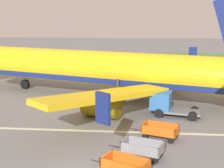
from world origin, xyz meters
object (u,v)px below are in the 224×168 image
baggage_cart_fourth_in_row (142,149)px  service_truck_beside_carts (166,103)px  airplane (113,70)px  baggage_cart_third_in_row (125,166)px  baggage_cart_far_end (160,131)px

baggage_cart_fourth_in_row → service_truck_beside_carts: (2.12, 9.16, 0.50)m
airplane → service_truck_beside_carts: 8.06m
baggage_cart_third_in_row → baggage_cart_far_end: (2.23, 5.93, 0.00)m
baggage_cart_fourth_in_row → baggage_cart_far_end: same height
airplane → baggage_cart_third_in_row: bearing=-82.9°
baggage_cart_fourth_in_row → baggage_cart_far_end: (1.28, 3.37, 0.00)m
baggage_cart_fourth_in_row → service_truck_beside_carts: service_truck_beside_carts is taller
baggage_cart_far_end → service_truck_beside_carts: 5.87m
baggage_cart_third_in_row → service_truck_beside_carts: (3.08, 11.72, 0.50)m
baggage_cart_third_in_row → baggage_cart_fourth_in_row: size_ratio=0.98×
baggage_cart_third_in_row → service_truck_beside_carts: service_truck_beside_carts is taller
baggage_cart_third_in_row → service_truck_beside_carts: 12.13m
baggage_cart_far_end → service_truck_beside_carts: (0.85, 5.79, 0.50)m
airplane → baggage_cart_far_end: bearing=-69.2°
baggage_cart_third_in_row → baggage_cart_fourth_in_row: same height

